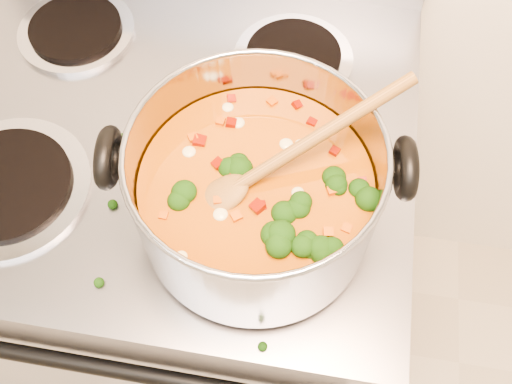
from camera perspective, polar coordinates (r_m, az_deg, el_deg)
electric_range at (r=1.27m, az=-6.54°, el=-5.00°), size 0.77×0.70×1.08m
stockpot at (r=0.70m, az=0.00°, el=0.05°), size 0.36×0.30×0.18m
wooden_spoon at (r=0.66m, az=1.38°, el=2.59°), size 0.25×0.19×0.12m
cooktop_crumbs at (r=0.83m, az=-11.67°, el=1.26°), size 0.43×0.13×0.01m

